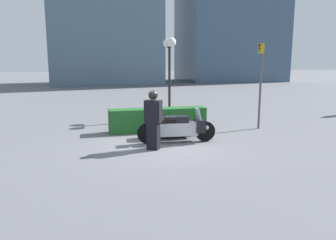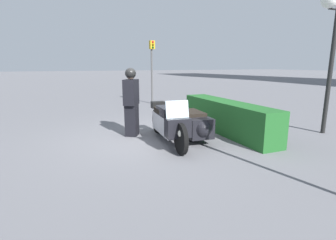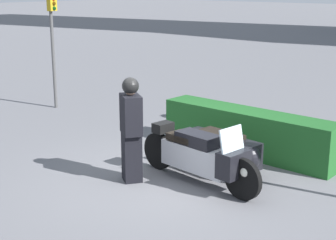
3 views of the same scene
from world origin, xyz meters
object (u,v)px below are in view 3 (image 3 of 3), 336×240
(police_motorcycle, at_px, (213,153))
(traffic_light_far, at_px, (53,35))
(hedge_bush_curbside, at_px, (247,132))
(officer_rider, at_px, (131,127))

(police_motorcycle, bearing_deg, traffic_light_far, 172.17)
(police_motorcycle, height_order, traffic_light_far, traffic_light_far)
(police_motorcycle, relative_size, hedge_bush_curbside, 0.70)
(police_motorcycle, distance_m, hedge_bush_curbside, 1.62)
(police_motorcycle, bearing_deg, hedge_bush_curbside, 105.35)
(officer_rider, relative_size, traffic_light_far, 0.61)
(officer_rider, bearing_deg, police_motorcycle, -11.34)
(hedge_bush_curbside, bearing_deg, traffic_light_far, -178.94)
(traffic_light_far, bearing_deg, officer_rider, -36.23)
(officer_rider, xyz_separation_m, hedge_bush_curbside, (0.72, 2.65, -0.53))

